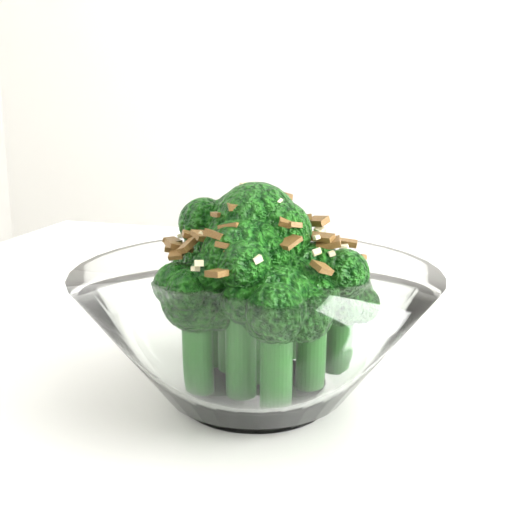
% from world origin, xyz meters
% --- Properties ---
extents(table, '(1.25, 0.88, 0.75)m').
position_xyz_m(table, '(0.14, 0.00, 0.68)').
color(table, white).
rests_on(table, ground).
extents(broccoli_dish, '(0.25, 0.25, 0.15)m').
position_xyz_m(broccoli_dish, '(0.03, -0.15, 0.81)').
color(broccoli_dish, white).
rests_on(broccoli_dish, table).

